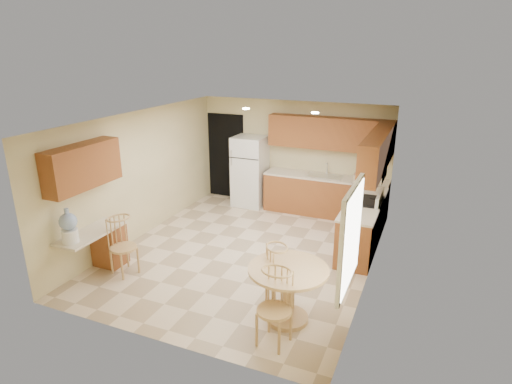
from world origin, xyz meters
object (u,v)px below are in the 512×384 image
at_px(stove, 362,222).
at_px(chair_desk, 119,243).
at_px(chair_table_a, 278,274).
at_px(refrigerator, 250,171).
at_px(chair_table_b, 272,305).
at_px(dining_table, 288,286).
at_px(water_crock, 69,227).

distance_m(stove, chair_desk, 4.44).
height_order(stove, chair_table_a, stove).
height_order(refrigerator, chair_table_b, refrigerator).
bearing_deg(dining_table, chair_table_a, 143.01).
xyz_separation_m(refrigerator, dining_table, (2.35, -4.06, -0.30)).
bearing_deg(chair_table_a, stove, 126.44).
distance_m(chair_table_a, chair_desk, 2.74).
distance_m(dining_table, chair_table_a, 0.27).
distance_m(refrigerator, dining_table, 4.70).
xyz_separation_m(dining_table, chair_table_a, (-0.21, 0.16, 0.07)).
height_order(refrigerator, chair_table_a, refrigerator).
xyz_separation_m(stove, chair_desk, (-3.47, -2.76, 0.14)).
bearing_deg(chair_table_b, chair_desk, -5.80).
bearing_deg(stove, chair_table_a, -105.24).
xyz_separation_m(stove, dining_table, (-0.52, -2.84, 0.06)).
bearing_deg(chair_desk, stove, 145.64).
height_order(stove, chair_table_b, stove).
bearing_deg(water_crock, chair_table_a, 10.86).
xyz_separation_m(stove, chair_table_b, (-0.52, -3.48, 0.15)).
relative_size(stove, chair_table_a, 1.11).
distance_m(chair_table_b, chair_desk, 3.04).
xyz_separation_m(dining_table, water_crock, (-3.40, -0.46, 0.49)).
relative_size(stove, chair_table_b, 1.07).
bearing_deg(chair_table_a, dining_table, 14.69).
xyz_separation_m(dining_table, chair_table_b, (-0.00, -0.63, 0.09)).
height_order(chair_table_a, water_crock, water_crock).
height_order(chair_table_a, chair_table_b, chair_table_b).
height_order(dining_table, chair_table_b, chair_table_b).
relative_size(refrigerator, chair_table_b, 1.63).
xyz_separation_m(chair_table_a, water_crock, (-3.19, -0.61, 0.42)).
height_order(stove, chair_desk, stove).
distance_m(refrigerator, chair_table_b, 5.26).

